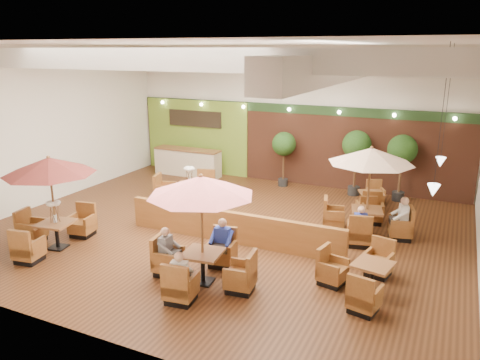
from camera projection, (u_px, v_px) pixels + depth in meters
The scene contains 17 objects.
room at pixel (248, 107), 14.32m from camera, with size 14.04×14.00×5.52m.
service_counter at pixel (188, 162), 20.43m from camera, with size 3.00×0.75×1.18m.
booth_divider at pixel (231, 227), 13.31m from camera, with size 6.62×0.18×0.92m, color brown.
table_0 at pixel (49, 183), 12.56m from camera, with size 2.56×2.67×2.65m.
table_1 at pixel (201, 210), 10.64m from camera, with size 2.67×2.67×2.68m.
table_2 at pixel (370, 175), 13.57m from camera, with size 2.74×2.74×2.68m.
table_3 at pixel (183, 193), 16.50m from camera, with size 2.01×2.89×1.60m.
table_4 at pixel (360, 276), 10.68m from camera, with size 1.74×2.52×0.91m.
table_5 at pixel (371, 202), 15.93m from camera, with size 1.00×2.43×0.85m.
topiary_0 at pixel (284, 146), 18.53m from camera, with size 0.95×0.95×2.20m.
topiary_1 at pixel (357, 147), 17.30m from camera, with size 1.06×1.06×2.47m.
topiary_2 at pixel (402, 152), 16.64m from camera, with size 1.05×1.05×2.44m.
diner_0 at pixel (180, 271), 10.08m from camera, with size 0.40×0.35×0.74m.
diner_1 at pixel (222, 238), 11.77m from camera, with size 0.41×0.34×0.80m.
diner_2 at pixel (167, 246), 11.33m from camera, with size 0.32×0.38×0.76m.
diner_3 at pixel (360, 221), 13.01m from camera, with size 0.40×0.36×0.73m.
diner_4 at pixel (402, 214), 13.45m from camera, with size 0.40×0.45×0.83m.
Camera 1 is at (6.15, -11.91, 5.35)m, focal length 35.00 mm.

